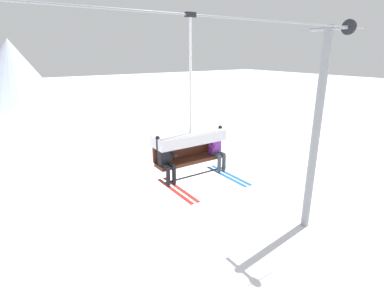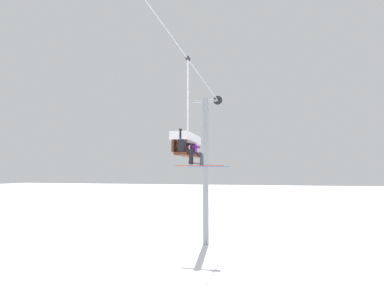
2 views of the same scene
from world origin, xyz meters
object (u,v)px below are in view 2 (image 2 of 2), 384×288
Objects in this scene: skier_black at (185,147)px; skier_purple at (197,150)px; lift_tower_far at (206,166)px; chairlift_chair at (186,141)px.

skier_black and skier_purple have the same top height.
skier_purple is at bearing -171.53° from lift_tower_far.
skier_purple is at bearing 0.00° from skier_black.
skier_black is at bearing -173.33° from lift_tower_far.
lift_tower_far is at bearing 8.47° from skier_purple.
chairlift_chair reaches higher than skier_purple.
lift_tower_far reaches higher than skier_purple.
lift_tower_far is 7.14m from chairlift_chair.
skier_black is 1.00× the size of skier_purple.
chairlift_chair is at bearing 14.07° from skier_black.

